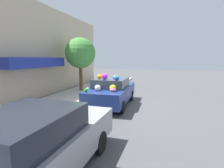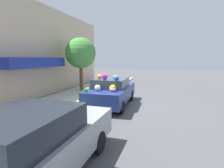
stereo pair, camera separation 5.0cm
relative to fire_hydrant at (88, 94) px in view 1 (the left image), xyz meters
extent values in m
plane|color=#4C4C4F|center=(-0.18, -1.46, -0.47)|extent=(60.00, 60.00, 0.00)
cube|color=#B2ADA3|center=(-0.18, 1.24, -0.41)|extent=(24.00, 3.20, 0.12)
cube|color=#C6B293|center=(-0.18, 3.49, 2.41)|extent=(18.00, 0.30, 5.75)
cube|color=navy|center=(-0.52, 2.89, 1.71)|extent=(4.33, 0.90, 0.55)
cylinder|color=brown|center=(2.65, 1.75, 0.61)|extent=(0.24, 0.24, 1.90)
sphere|color=#47933D|center=(2.65, 1.75, 2.31)|extent=(2.15, 2.15, 2.15)
cylinder|color=#B2B2B7|center=(0.00, 0.00, -0.07)|extent=(0.20, 0.20, 0.55)
sphere|color=#B2B2B7|center=(0.00, 0.00, 0.26)|extent=(0.18, 0.18, 0.18)
cube|color=navy|center=(-0.18, -1.45, 0.15)|extent=(4.15, 1.84, 0.68)
cube|color=#333D47|center=(-0.34, -1.45, 0.72)|extent=(1.89, 1.57, 0.44)
cylinder|color=black|center=(1.08, -0.62, -0.19)|extent=(0.57, 0.19, 0.56)
cylinder|color=black|center=(1.12, -2.21, -0.19)|extent=(0.57, 0.19, 0.56)
cylinder|color=black|center=(-1.47, -0.69, -0.19)|extent=(0.57, 0.19, 0.56)
cylinder|color=black|center=(-1.43, -2.27, -0.19)|extent=(0.57, 0.19, 0.56)
sphere|color=green|center=(-0.80, -1.84, 1.05)|extent=(0.28, 0.28, 0.22)
ellipsoid|color=blue|center=(-1.00, -1.93, 1.04)|extent=(0.27, 0.28, 0.20)
ellipsoid|color=pink|center=(-1.52, -1.90, 0.58)|extent=(0.27, 0.31, 0.16)
sphere|color=yellow|center=(-1.42, -1.86, 0.64)|extent=(0.29, 0.29, 0.29)
ellipsoid|color=orange|center=(-1.46, -1.13, 0.59)|extent=(0.25, 0.25, 0.18)
sphere|color=black|center=(1.28, -1.75, 0.63)|extent=(0.36, 0.36, 0.27)
sphere|color=orange|center=(-0.57, -0.91, 1.04)|extent=(0.30, 0.30, 0.21)
sphere|color=green|center=(-1.91, -0.81, 0.58)|extent=(0.23, 0.23, 0.17)
ellipsoid|color=purple|center=(-0.27, -1.64, 1.01)|extent=(0.34, 0.29, 0.15)
sphere|color=red|center=(1.46, -1.54, 0.66)|extent=(0.39, 0.39, 0.32)
sphere|color=white|center=(-1.51, -1.19, 0.63)|extent=(0.33, 0.33, 0.27)
sphere|color=#AD2CCB|center=(-0.90, -1.30, 1.09)|extent=(0.32, 0.32, 0.30)
cube|color=gray|center=(-6.10, -1.66, 0.16)|extent=(4.43, 1.85, 0.68)
cube|color=#1E232D|center=(-6.28, -1.66, 0.74)|extent=(2.00, 1.61, 0.49)
cylinder|color=black|center=(-4.73, -0.85, -0.18)|extent=(0.57, 0.19, 0.57)
cylinder|color=black|center=(-4.75, -2.51, -0.18)|extent=(0.57, 0.19, 0.57)
camera|label=1|loc=(-8.65, -4.02, 1.93)|focal=28.00mm
camera|label=2|loc=(-8.64, -4.06, 1.93)|focal=28.00mm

